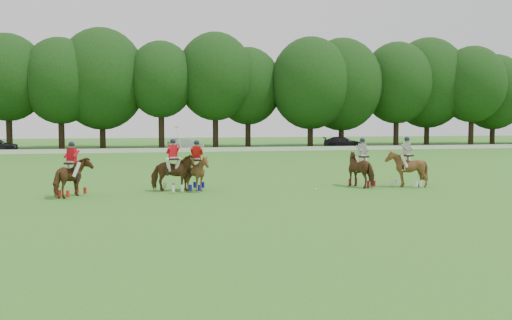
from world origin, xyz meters
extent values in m
plane|color=#2E7120|center=(0.00, 0.00, 0.00)|extent=(180.00, 180.00, 0.00)
cylinder|color=black|center=(-17.43, 48.92, 2.49)|extent=(0.70, 0.70, 4.98)
ellipsoid|color=black|center=(-17.43, 48.92, 8.28)|extent=(8.80, 8.80, 10.12)
cylinder|color=black|center=(-11.63, 48.49, 2.32)|extent=(0.70, 0.70, 4.64)
ellipsoid|color=black|center=(-11.63, 48.49, 7.95)|extent=(8.80, 8.80, 10.13)
cylinder|color=black|center=(-6.99, 49.52, 2.16)|extent=(0.70, 0.70, 4.31)
ellipsoid|color=black|center=(-6.99, 49.52, 8.31)|extent=(10.67, 10.67, 12.27)
cylinder|color=black|center=(-0.04, 48.00, 2.62)|extent=(0.70, 0.70, 5.24)
ellipsoid|color=black|center=(-0.04, 48.00, 8.26)|extent=(8.06, 8.06, 9.26)
cylinder|color=black|center=(6.63, 48.24, 2.59)|extent=(0.70, 0.70, 5.19)
ellipsoid|color=black|center=(6.63, 48.24, 8.75)|extent=(9.50, 9.50, 10.92)
cylinder|color=black|center=(11.06, 49.62, 2.24)|extent=(0.70, 0.70, 4.48)
ellipsoid|color=black|center=(11.06, 49.62, 7.71)|extent=(8.60, 8.60, 9.89)
cylinder|color=black|center=(18.54, 46.82, 2.11)|extent=(0.70, 0.70, 4.21)
ellipsoid|color=black|center=(18.54, 46.82, 8.00)|extent=(10.11, 10.11, 11.63)
cylinder|color=black|center=(23.25, 48.17, 2.03)|extent=(0.70, 0.70, 4.07)
ellipsoid|color=black|center=(23.25, 48.17, 7.99)|extent=(10.46, 10.46, 12.03)
cylinder|color=black|center=(31.16, 48.38, 2.40)|extent=(0.70, 0.70, 4.79)
ellipsoid|color=black|center=(31.16, 48.38, 8.35)|extent=(9.47, 9.47, 10.89)
cylinder|color=black|center=(36.59, 49.92, 2.22)|extent=(0.70, 0.70, 4.44)
ellipsoid|color=black|center=(36.59, 49.92, 8.51)|extent=(10.84, 10.84, 12.47)
cylinder|color=black|center=(41.42, 46.74, 2.43)|extent=(0.70, 0.70, 4.86)
ellipsoid|color=black|center=(41.42, 46.74, 8.21)|extent=(8.94, 8.94, 10.28)
cylinder|color=black|center=(46.86, 49.73, 1.95)|extent=(0.70, 0.70, 3.90)
ellipsoid|color=black|center=(46.86, 49.73, 7.38)|extent=(9.29, 9.29, 10.68)
cube|color=white|center=(0.00, 38.00, 0.22)|extent=(120.00, 0.10, 0.44)
imported|color=#A6A5AB|center=(2.27, 42.50, 0.66)|extent=(4.20, 2.09, 1.32)
imported|color=black|center=(21.21, 42.50, 0.68)|extent=(5.02, 3.11, 1.36)
imported|color=#512F15|center=(-6.69, 3.32, 0.83)|extent=(1.78, 2.16, 1.67)
cube|color=black|center=(-6.69, 3.32, 1.45)|extent=(0.66, 0.71, 0.08)
cylinder|color=tan|center=(-6.95, 3.48, 1.37)|extent=(0.13, 0.20, 1.29)
imported|color=#512F15|center=(-2.35, 4.22, 0.87)|extent=(2.01, 1.82, 1.73)
cube|color=black|center=(-2.35, 4.22, 1.51)|extent=(0.55, 0.64, 0.08)
cylinder|color=tan|center=(-2.06, 4.29, 2.43)|extent=(0.20, 0.76, 1.08)
imported|color=#512F15|center=(-1.26, 4.25, 0.83)|extent=(1.70, 1.81, 1.65)
cube|color=black|center=(-1.26, 4.25, 1.44)|extent=(0.58, 0.66, 0.08)
cylinder|color=tan|center=(-0.97, 4.16, 1.36)|extent=(0.09, 0.21, 1.29)
imported|color=#512F15|center=(6.88, 4.07, 0.86)|extent=(1.58, 2.23, 1.72)
cube|color=black|center=(6.88, 4.07, 1.49)|extent=(0.61, 0.68, 0.08)
cylinder|color=tan|center=(6.60, 3.97, 1.41)|extent=(0.10, 0.21, 1.29)
imported|color=#512F15|center=(8.92, 3.42, 0.90)|extent=(2.09, 2.15, 1.79)
cube|color=black|center=(8.92, 3.42, 1.56)|extent=(0.67, 0.71, 0.08)
cylinder|color=tan|center=(8.67, 3.26, 1.48)|extent=(0.14, 0.19, 1.29)
sphere|color=white|center=(4.22, 3.30, 0.04)|extent=(0.09, 0.09, 0.09)
camera|label=1|loc=(-4.54, -21.94, 3.23)|focal=40.00mm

